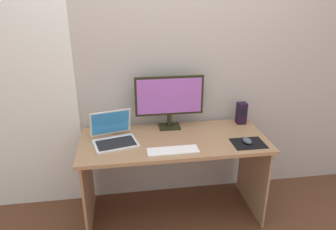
{
  "coord_description": "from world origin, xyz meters",
  "views": [
    {
      "loc": [
        -0.37,
        -2.19,
        1.84
      ],
      "look_at": [
        -0.05,
        -0.02,
        0.94
      ],
      "focal_mm": 33.43,
      "sensor_mm": 36.0,
      "label": 1
    }
  ],
  "objects_px": {
    "keyboard_external": "(173,150)",
    "monitor": "(170,99)",
    "speaker_right": "(241,113)",
    "fishbowl": "(114,123)",
    "laptop": "(114,136)",
    "mouse": "(247,141)"
  },
  "relations": [
    {
      "from": "monitor",
      "to": "speaker_right",
      "type": "xyz_separation_m",
      "value": [
        0.64,
        -0.0,
        -0.16
      ]
    },
    {
      "from": "keyboard_external",
      "to": "fishbowl",
      "type": "bearing_deg",
      "value": 134.57
    },
    {
      "from": "laptop",
      "to": "fishbowl",
      "type": "relative_size",
      "value": 2.62
    },
    {
      "from": "fishbowl",
      "to": "mouse",
      "type": "height_order",
      "value": "fishbowl"
    },
    {
      "from": "fishbowl",
      "to": "keyboard_external",
      "type": "bearing_deg",
      "value": -44.47
    },
    {
      "from": "speaker_right",
      "to": "fishbowl",
      "type": "relative_size",
      "value": 1.3
    },
    {
      "from": "monitor",
      "to": "speaker_right",
      "type": "distance_m",
      "value": 0.66
    },
    {
      "from": "speaker_right",
      "to": "keyboard_external",
      "type": "bearing_deg",
      "value": -148.24
    },
    {
      "from": "speaker_right",
      "to": "keyboard_external",
      "type": "xyz_separation_m",
      "value": [
        -0.68,
        -0.42,
        -0.09
      ]
    },
    {
      "from": "keyboard_external",
      "to": "mouse",
      "type": "relative_size",
      "value": 3.78
    },
    {
      "from": "speaker_right",
      "to": "keyboard_external",
      "type": "distance_m",
      "value": 0.8
    },
    {
      "from": "speaker_right",
      "to": "keyboard_external",
      "type": "relative_size",
      "value": 0.5
    },
    {
      "from": "monitor",
      "to": "fishbowl",
      "type": "relative_size",
      "value": 3.93
    },
    {
      "from": "monitor",
      "to": "speaker_right",
      "type": "bearing_deg",
      "value": -0.17
    },
    {
      "from": "fishbowl",
      "to": "keyboard_external",
      "type": "xyz_separation_m",
      "value": [
        0.43,
        -0.42,
        -0.06
      ]
    },
    {
      "from": "keyboard_external",
      "to": "monitor",
      "type": "bearing_deg",
      "value": 83.75
    },
    {
      "from": "monitor",
      "to": "mouse",
      "type": "distance_m",
      "value": 0.71
    },
    {
      "from": "monitor",
      "to": "keyboard_external",
      "type": "bearing_deg",
      "value": -95.29
    },
    {
      "from": "laptop",
      "to": "fishbowl",
      "type": "height_order",
      "value": "laptop"
    },
    {
      "from": "monitor",
      "to": "keyboard_external",
      "type": "distance_m",
      "value": 0.49
    },
    {
      "from": "mouse",
      "to": "keyboard_external",
      "type": "bearing_deg",
      "value": -179.75
    },
    {
      "from": "fishbowl",
      "to": "speaker_right",
      "type": "bearing_deg",
      "value": -0.22
    }
  ]
}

